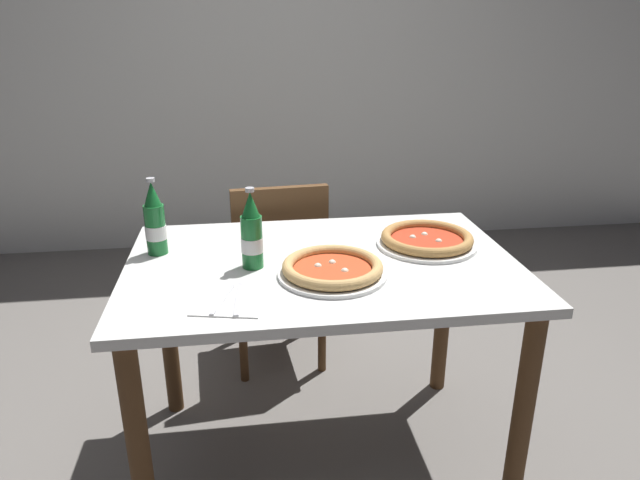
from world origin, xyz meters
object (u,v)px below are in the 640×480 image
at_px(chair_behind_table, 278,265).
at_px(dining_table_main, 322,294).
at_px(pizza_margherita_near, 332,269).
at_px(beer_bottle_left, 252,234).
at_px(pizza_marinara_far, 427,240).
at_px(beer_bottle_center, 155,222).
at_px(napkin_with_cutlery, 231,300).

bearing_deg(chair_behind_table, dining_table_main, 94.72).
bearing_deg(pizza_margherita_near, beer_bottle_left, 157.33).
xyz_separation_m(pizza_margherita_near, beer_bottle_left, (-0.23, 0.10, 0.08)).
distance_m(chair_behind_table, pizza_marinara_far, 0.76).
relative_size(beer_bottle_left, beer_bottle_center, 1.00).
relative_size(dining_table_main, napkin_with_cutlery, 5.61).
bearing_deg(pizza_marinara_far, napkin_with_cutlery, -153.38).
xyz_separation_m(dining_table_main, napkin_with_cutlery, (-0.28, -0.24, 0.12)).
bearing_deg(chair_behind_table, beer_bottle_center, 44.44).
height_order(pizza_margherita_near, pizza_marinara_far, same).
distance_m(dining_table_main, pizza_marinara_far, 0.39).
bearing_deg(chair_behind_table, napkin_with_cutlery, 73.42).
xyz_separation_m(beer_bottle_left, napkin_with_cutlery, (-0.07, -0.22, -0.10)).
bearing_deg(pizza_marinara_far, beer_bottle_left, -170.29).
xyz_separation_m(pizza_marinara_far, beer_bottle_center, (-0.87, 0.05, 0.08)).
xyz_separation_m(pizza_margherita_near, napkin_with_cutlery, (-0.29, -0.13, -0.02)).
bearing_deg(beer_bottle_center, chair_behind_table, 49.42).
bearing_deg(napkin_with_cutlery, chair_behind_table, 78.40).
distance_m(chair_behind_table, napkin_with_cutlery, 0.91).
bearing_deg(chair_behind_table, pizza_margherita_near, 94.36).
distance_m(pizza_margherita_near, beer_bottle_center, 0.59).
height_order(pizza_margherita_near, beer_bottle_center, beer_bottle_center).
bearing_deg(napkin_with_cutlery, dining_table_main, 40.58).
relative_size(dining_table_main, beer_bottle_left, 4.86).
distance_m(dining_table_main, beer_bottle_left, 0.31).
height_order(beer_bottle_left, napkin_with_cutlery, beer_bottle_left).
relative_size(dining_table_main, pizza_margherita_near, 3.75).
distance_m(pizza_marinara_far, napkin_with_cutlery, 0.71).
distance_m(dining_table_main, chair_behind_table, 0.64).
relative_size(pizza_margherita_near, napkin_with_cutlery, 1.50).
relative_size(chair_behind_table, beer_bottle_center, 3.44).
height_order(pizza_margherita_near, beer_bottle_left, beer_bottle_left).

